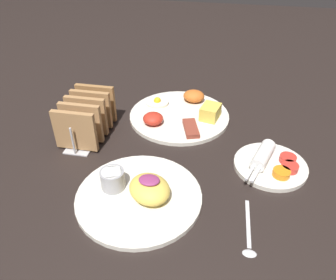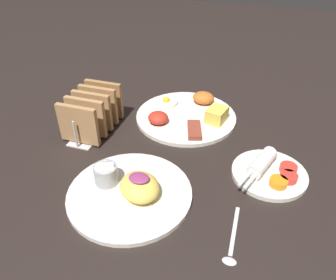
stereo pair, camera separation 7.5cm
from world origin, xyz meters
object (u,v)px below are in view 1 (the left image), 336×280
Objects in this scene: plate_foreground at (139,193)px; toast_rack at (87,117)px; plate_breakfast at (181,113)px; plate_condiments at (271,163)px.

plate_foreground is 0.27m from toast_rack.
plate_breakfast is 1.48× the size of toast_rack.
plate_condiments is 0.66× the size of plate_foreground.
plate_condiments is 0.91× the size of toast_rack.
plate_breakfast is 0.32m from plate_foreground.
plate_foreground is (-0.03, -0.32, 0.00)m from plate_breakfast.
plate_breakfast is 1.08× the size of plate_foreground.
plate_foreground reaches higher than plate_breakfast.
plate_breakfast is at bearing 142.73° from plate_condiments.
toast_rack is (-0.44, 0.05, 0.04)m from plate_condiments.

